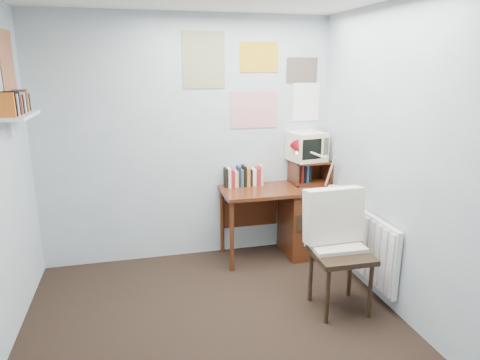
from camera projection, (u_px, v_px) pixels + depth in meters
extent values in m
plane|color=black|center=(225.00, 353.00, 3.07)|extent=(3.50, 3.50, 0.00)
cube|color=silver|center=(188.00, 141.00, 4.38)|extent=(3.00, 0.02, 2.50)
cube|color=silver|center=(426.00, 172.00, 3.09)|extent=(0.02, 3.50, 2.50)
cube|color=#502412|center=(279.00, 190.00, 4.47)|extent=(1.20, 0.55, 0.03)
cube|color=#502412|center=(307.00, 221.00, 4.64)|extent=(0.50, 0.50, 0.72)
cylinder|color=#502412|center=(232.00, 237.00, 4.22)|extent=(0.04, 0.04, 0.72)
cylinder|color=#502412|center=(222.00, 221.00, 4.66)|extent=(0.04, 0.04, 0.72)
cube|color=#502412|center=(249.00, 213.00, 4.73)|extent=(0.64, 0.02, 0.30)
cube|color=black|center=(341.00, 255.00, 3.51)|extent=(0.51, 0.49, 0.98)
cube|color=#B80C1A|center=(335.00, 168.00, 4.37)|extent=(0.38, 0.35, 0.44)
cube|color=#502412|center=(310.00, 172.00, 4.63)|extent=(0.40, 0.30, 0.25)
cube|color=beige|center=(307.00, 145.00, 4.56)|extent=(0.40, 0.38, 0.33)
cube|color=#502412|center=(252.00, 175.00, 4.55)|extent=(0.60, 0.14, 0.22)
cube|color=white|center=(371.00, 248.00, 3.82)|extent=(0.09, 0.80, 0.60)
cube|color=white|center=(19.00, 115.00, 3.35)|extent=(0.20, 0.62, 0.24)
cube|color=white|center=(254.00, 80.00, 4.38)|extent=(1.20, 0.01, 0.90)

